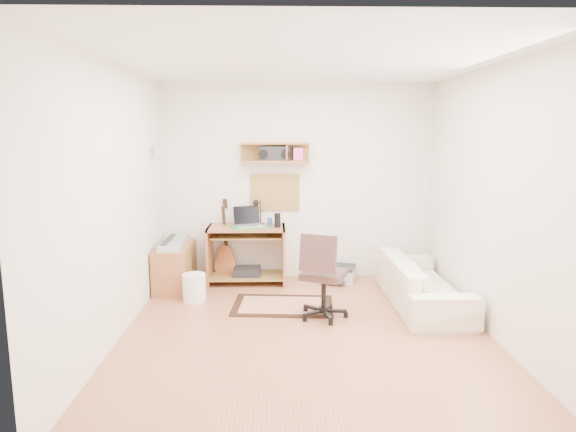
{
  "coord_description": "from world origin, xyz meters",
  "views": [
    {
      "loc": [
        -0.29,
        -4.72,
        1.97
      ],
      "look_at": [
        -0.15,
        1.05,
        1.0
      ],
      "focal_mm": 31.54,
      "sensor_mm": 36.0,
      "label": 1
    }
  ],
  "objects_px": {
    "task_chair": "(324,274)",
    "cabinet": "(175,266)",
    "desk": "(247,255)",
    "printer": "(336,274)",
    "sofa": "(422,275)"
  },
  "relations": [
    {
      "from": "cabinet",
      "to": "sofa",
      "type": "height_order",
      "value": "sofa"
    },
    {
      "from": "desk",
      "to": "cabinet",
      "type": "relative_size",
      "value": 1.11
    },
    {
      "from": "printer",
      "to": "sofa",
      "type": "height_order",
      "value": "sofa"
    },
    {
      "from": "desk",
      "to": "task_chair",
      "type": "distance_m",
      "value": 1.57
    },
    {
      "from": "sofa",
      "to": "desk",
      "type": "bearing_deg",
      "value": 65.99
    },
    {
      "from": "desk",
      "to": "task_chair",
      "type": "relative_size",
      "value": 1.06
    },
    {
      "from": "task_chair",
      "to": "cabinet",
      "type": "distance_m",
      "value": 2.12
    },
    {
      "from": "desk",
      "to": "printer",
      "type": "xyz_separation_m",
      "value": [
        1.19,
        0.07,
        -0.29
      ]
    },
    {
      "from": "desk",
      "to": "printer",
      "type": "height_order",
      "value": "desk"
    },
    {
      "from": "task_chair",
      "to": "sofa",
      "type": "xyz_separation_m",
      "value": [
        1.17,
        0.37,
        -0.12
      ]
    },
    {
      "from": "sofa",
      "to": "printer",
      "type": "bearing_deg",
      "value": 41.52
    },
    {
      "from": "cabinet",
      "to": "sofa",
      "type": "xyz_separation_m",
      "value": [
        2.96,
        -0.73,
        0.08
      ]
    },
    {
      "from": "desk",
      "to": "sofa",
      "type": "height_order",
      "value": "desk"
    },
    {
      "from": "task_chair",
      "to": "cabinet",
      "type": "bearing_deg",
      "value": 171.3
    },
    {
      "from": "printer",
      "to": "sofa",
      "type": "bearing_deg",
      "value": -31.99
    }
  ]
}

